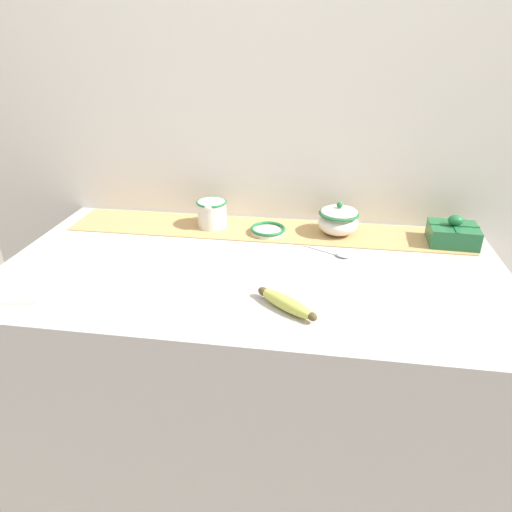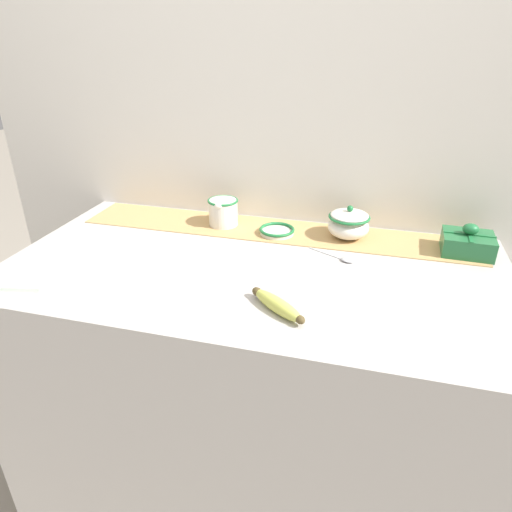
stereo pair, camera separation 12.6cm
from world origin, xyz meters
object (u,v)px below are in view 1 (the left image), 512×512
(small_dish, at_px, (268,230))
(napkin_stack, at_px, (14,288))
(banana, at_px, (286,303))
(sugar_bowl, at_px, (338,220))
(spoon, at_px, (340,255))
(cream_pitcher, at_px, (212,213))
(gift_box, at_px, (453,234))

(small_dish, bearing_deg, napkin_stack, -142.60)
(small_dish, relative_size, banana, 0.73)
(sugar_bowl, bearing_deg, spoon, -87.78)
(cream_pitcher, xyz_separation_m, small_dish, (0.20, -0.03, -0.04))
(small_dish, xyz_separation_m, gift_box, (0.59, 0.01, 0.02))
(banana, bearing_deg, spoon, 67.15)
(small_dish, xyz_separation_m, spoon, (0.24, -0.14, -0.01))
(small_dish, distance_m, banana, 0.46)
(spoon, relative_size, gift_box, 0.98)
(spoon, distance_m, napkin_stack, 0.91)
(napkin_stack, bearing_deg, sugar_bowl, 30.57)
(sugar_bowl, xyz_separation_m, banana, (-0.13, -0.48, -0.03))
(cream_pitcher, bearing_deg, banana, -58.32)
(spoon, xyz_separation_m, gift_box, (0.35, 0.14, 0.03))
(small_dish, xyz_separation_m, napkin_stack, (-0.61, -0.47, -0.01))
(sugar_bowl, distance_m, spoon, 0.17)
(cream_pitcher, bearing_deg, napkin_stack, -129.71)
(cream_pitcher, bearing_deg, spoon, -21.15)
(napkin_stack, distance_m, gift_box, 1.29)
(napkin_stack, xyz_separation_m, gift_box, (1.20, 0.47, 0.03))
(banana, bearing_deg, gift_box, 43.52)
(sugar_bowl, height_order, small_dish, sugar_bowl)
(banana, relative_size, spoon, 1.10)
(sugar_bowl, xyz_separation_m, napkin_stack, (-0.84, -0.50, -0.04))
(sugar_bowl, distance_m, gift_box, 0.36)
(sugar_bowl, relative_size, banana, 0.82)
(cream_pitcher, distance_m, small_dish, 0.20)
(napkin_stack, bearing_deg, small_dish, 37.40)
(sugar_bowl, bearing_deg, banana, -104.74)
(spoon, xyz_separation_m, napkin_stack, (-0.84, -0.33, 0.00))
(small_dish, bearing_deg, banana, -77.30)
(small_dish, bearing_deg, spoon, -30.10)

